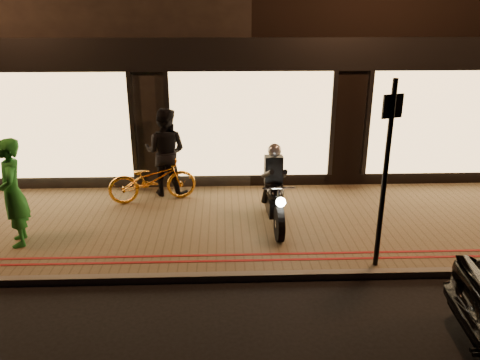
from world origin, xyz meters
The scene contains 10 objects.
ground centered at (0.00, 0.00, 0.00)m, with size 90.00×90.00×0.00m, color black.
sidewalk centered at (0.00, 2.00, 0.06)m, with size 50.00×4.00×0.12m, color brown.
kerb_stone centered at (0.00, 0.05, 0.06)m, with size 50.00×0.14×0.12m, color #59544C.
red_kerb_lines centered at (0.00, 0.55, 0.12)m, with size 50.00×0.26×0.01m.
building_row centered at (0.00, 8.99, 4.25)m, with size 48.00×10.11×8.50m.
motorcycle centered at (0.33, 1.86, 0.73)m, with size 0.60×1.94×1.59m.
sign_post centered at (1.83, 0.25, 1.80)m, with size 0.34×0.15×3.00m.
bicycle_gold centered at (-2.17, 3.16, 0.61)m, with size 0.65×1.87×0.98m, color orange.
person_green centered at (-4.26, 1.24, 1.08)m, with size 0.70×0.46×1.91m, color #1F7627.
person_dark centered at (-1.91, 3.58, 1.10)m, with size 0.95×0.74×1.96m, color black.
Camera 1 is at (-0.63, -6.38, 3.99)m, focal length 35.00 mm.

